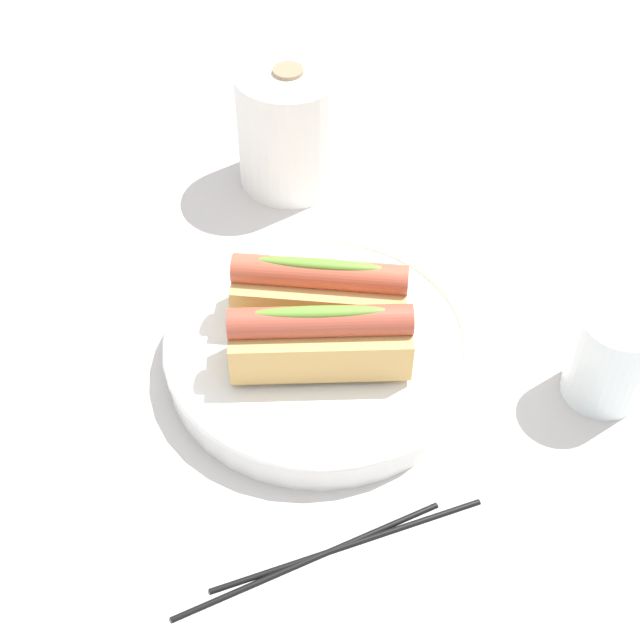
# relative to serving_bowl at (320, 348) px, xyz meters

# --- Properties ---
(ground_plane) EXTENTS (2.40, 2.40, 0.00)m
(ground_plane) POSITION_rel_serving_bowl_xyz_m (-0.02, 0.01, -0.02)
(ground_plane) COLOR beige
(serving_bowl) EXTENTS (0.27, 0.27, 0.03)m
(serving_bowl) POSITION_rel_serving_bowl_xyz_m (0.00, 0.00, 0.00)
(serving_bowl) COLOR white
(serving_bowl) RESTS_ON ground_plane
(hotdog_front) EXTENTS (0.15, 0.05, 0.06)m
(hotdog_front) POSITION_rel_serving_bowl_xyz_m (-0.00, -0.03, 0.04)
(hotdog_front) COLOR tan
(hotdog_front) RESTS_ON serving_bowl
(hotdog_back) EXTENTS (0.15, 0.07, 0.06)m
(hotdog_back) POSITION_rel_serving_bowl_xyz_m (0.00, 0.03, 0.04)
(hotdog_back) COLOR tan
(hotdog_back) RESTS_ON serving_bowl
(water_glass) EXTENTS (0.07, 0.07, 0.09)m
(water_glass) POSITION_rel_serving_bowl_xyz_m (0.24, -0.04, 0.02)
(water_glass) COLOR white
(water_glass) RESTS_ON ground_plane
(paper_towel_roll) EXTENTS (0.11, 0.11, 0.13)m
(paper_towel_roll) POSITION_rel_serving_bowl_xyz_m (-0.03, 0.26, 0.05)
(paper_towel_roll) COLOR white
(paper_towel_roll) RESTS_ON ground_plane
(chopstick_near) EXTENTS (0.21, 0.08, 0.01)m
(chopstick_near) POSITION_rel_serving_bowl_xyz_m (0.02, -0.18, -0.02)
(chopstick_near) COLOR black
(chopstick_near) RESTS_ON ground_plane
(chopstick_far) EXTENTS (0.20, 0.10, 0.01)m
(chopstick_far) POSITION_rel_serving_bowl_xyz_m (-0.01, -0.19, -0.02)
(chopstick_far) COLOR black
(chopstick_far) RESTS_ON ground_plane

